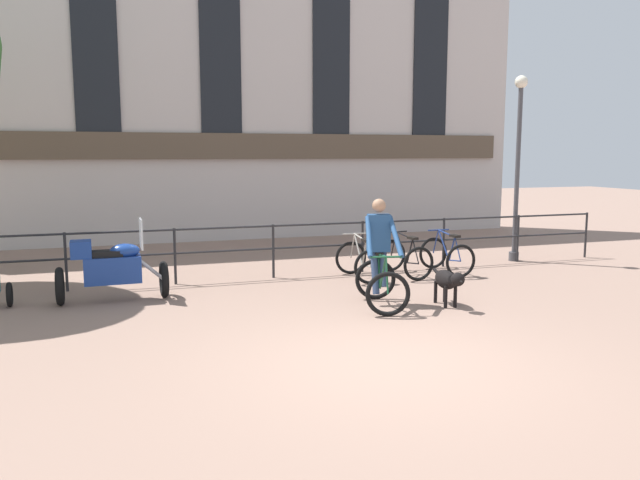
# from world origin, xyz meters

# --- Properties ---
(ground_plane) EXTENTS (60.00, 60.00, 0.00)m
(ground_plane) POSITION_xyz_m (0.00, 0.00, 0.00)
(ground_plane) COLOR #8E7060
(canal_railing) EXTENTS (15.05, 0.05, 1.05)m
(canal_railing) POSITION_xyz_m (-0.00, 5.20, 0.71)
(canal_railing) COLOR #232326
(canal_railing) RESTS_ON ground_plane
(building_facade) EXTENTS (18.00, 0.72, 8.89)m
(building_facade) POSITION_xyz_m (0.00, 10.99, 4.42)
(building_facade) COLOR beige
(building_facade) RESTS_ON ground_plane
(cyclist_with_bike) EXTENTS (0.94, 1.30, 1.70)m
(cyclist_with_bike) POSITION_xyz_m (1.06, 2.50, 0.76)
(cyclist_with_bike) COLOR black
(cyclist_with_bike) RESTS_ON ground_plane
(dog) EXTENTS (0.29, 1.01, 0.61)m
(dog) POSITION_xyz_m (2.05, 2.09, 0.42)
(dog) COLOR black
(dog) RESTS_ON ground_plane
(parked_motorcycle) EXTENTS (1.76, 0.65, 1.35)m
(parked_motorcycle) POSITION_xyz_m (-2.99, 4.15, 0.56)
(parked_motorcycle) COLOR black
(parked_motorcycle) RESTS_ON ground_plane
(parked_bicycle_near_lamp) EXTENTS (0.68, 1.12, 0.86)m
(parked_bicycle_near_lamp) POSITION_xyz_m (1.56, 4.54, 0.36)
(parked_bicycle_near_lamp) COLOR black
(parked_bicycle_near_lamp) RESTS_ON ground_plane
(parked_bicycle_mid_left) EXTENTS (0.74, 1.16, 0.86)m
(parked_bicycle_mid_left) POSITION_xyz_m (2.51, 4.54, 0.36)
(parked_bicycle_mid_left) COLOR black
(parked_bicycle_mid_left) RESTS_ON ground_plane
(parked_bicycle_mid_right) EXTENTS (0.68, 1.12, 0.86)m
(parked_bicycle_mid_right) POSITION_xyz_m (3.45, 4.54, 0.36)
(parked_bicycle_mid_right) COLOR black
(parked_bicycle_mid_right) RESTS_ON ground_plane
(street_lamp) EXTENTS (0.28, 0.28, 4.09)m
(street_lamp) POSITION_xyz_m (5.64, 5.34, 2.31)
(street_lamp) COLOR #424247
(street_lamp) RESTS_ON ground_plane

